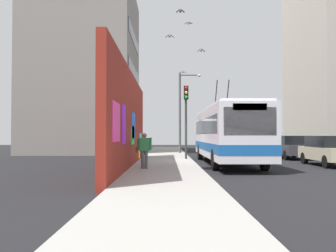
{
  "coord_description": "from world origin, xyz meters",
  "views": [
    {
      "loc": [
        -20.86,
        1.54,
        1.6
      ],
      "look_at": [
        -0.95,
        1.47,
        2.12
      ],
      "focal_mm": 38.61,
      "sensor_mm": 36.0,
      "label": 1
    }
  ],
  "objects": [
    {
      "name": "graffiti_wall",
      "position": [
        -3.47,
        3.35,
        2.29
      ],
      "size": [
        15.07,
        0.32,
        4.6
      ],
      "color": "maroon",
      "rests_on": "ground_plane"
    },
    {
      "name": "parked_car_champagne",
      "position": [
        -1.85,
        -7.0,
        0.83
      ],
      "size": [
        4.27,
        1.74,
        1.58
      ],
      "color": "#C6B793",
      "rests_on": "ground_plane"
    },
    {
      "name": "parked_car_navy",
      "position": [
        15.03,
        -7.0,
        0.83
      ],
      "size": [
        4.7,
        1.75,
        1.58
      ],
      "color": "navy",
      "rests_on": "ground_plane"
    },
    {
      "name": "flying_pigeons",
      "position": [
        2.06,
        0.39,
        7.73
      ],
      "size": [
        5.13,
        2.51,
        3.29
      ],
      "color": "gray"
    },
    {
      "name": "sidewalk_slab",
      "position": [
        0.0,
        1.6,
        0.07
      ],
      "size": [
        48.0,
        3.2,
        0.15
      ],
      "primitive_type": "cube",
      "color": "#9E9B93",
      "rests_on": "ground_plane"
    },
    {
      "name": "building_far_left",
      "position": [
        13.39,
        9.2,
        7.77
      ],
      "size": [
        12.03,
        9.09,
        15.53
      ],
      "color": "gray",
      "rests_on": "ground_plane"
    },
    {
      "name": "ground_plane",
      "position": [
        0.0,
        0.0,
        0.0
      ],
      "size": [
        80.0,
        80.0,
        0.0
      ],
      "primitive_type": "plane",
      "color": "black"
    },
    {
      "name": "city_bus",
      "position": [
        -0.66,
        -1.8,
        1.74
      ],
      "size": [
        11.58,
        2.54,
        4.9
      ],
      "color": "silver",
      "rests_on": "ground_plane"
    },
    {
      "name": "traffic_light",
      "position": [
        1.38,
        0.35,
        3.18
      ],
      "size": [
        0.49,
        0.28,
        4.53
      ],
      "color": "#2D382D",
      "rests_on": "sidewalk_slab"
    },
    {
      "name": "curbside_puddle",
      "position": [
        -3.36,
        -0.6,
        0.0
      ],
      "size": [
        1.37,
        1.37,
        0.0
      ],
      "primitive_type": "cylinder",
      "color": "black",
      "rests_on": "ground_plane"
    },
    {
      "name": "parked_car_black",
      "position": [
        9.49,
        -7.0,
        0.84
      ],
      "size": [
        4.89,
        1.95,
        1.58
      ],
      "color": "black",
      "rests_on": "ground_plane"
    },
    {
      "name": "parked_car_dark_gray",
      "position": [
        4.12,
        -7.0,
        0.84
      ],
      "size": [
        4.82,
        1.82,
        1.58
      ],
      "color": "#38383D",
      "rests_on": "ground_plane"
    },
    {
      "name": "pedestrian_near_wall",
      "position": [
        -5.02,
        2.53,
        1.05
      ],
      "size": [
        0.22,
        0.71,
        1.55
      ],
      "color": "#595960",
      "rests_on": "sidewalk_slab"
    },
    {
      "name": "street_lamp",
      "position": [
        9.04,
        0.25,
        3.96
      ],
      "size": [
        0.44,
        1.83,
        6.63
      ],
      "color": "#4C4C51",
      "rests_on": "sidewalk_slab"
    }
  ]
}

